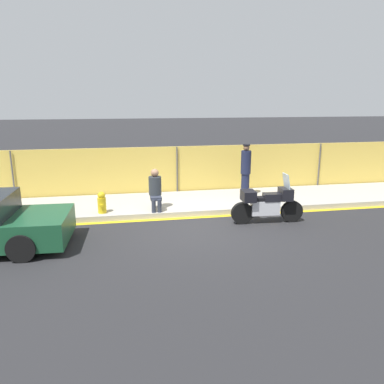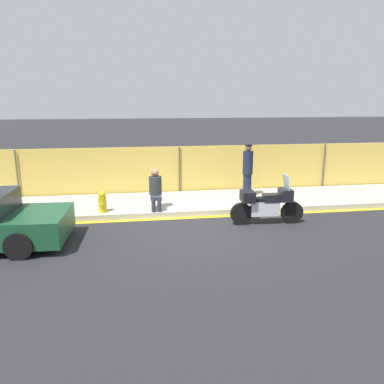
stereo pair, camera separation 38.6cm
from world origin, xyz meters
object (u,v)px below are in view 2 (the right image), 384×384
(motorcycle, at_px, (267,204))
(fire_hydrant, at_px, (102,202))
(person_seated_on_curb, at_px, (155,187))
(officer_standing, at_px, (248,170))

(motorcycle, relative_size, fire_hydrant, 3.28)
(motorcycle, distance_m, person_seated_on_curb, 3.38)
(person_seated_on_curb, bearing_deg, officer_standing, 18.10)
(person_seated_on_curb, bearing_deg, motorcycle, -24.17)
(motorcycle, height_order, fire_hydrant, motorcycle)
(motorcycle, bearing_deg, officer_standing, 89.55)
(officer_standing, height_order, person_seated_on_curb, officer_standing)
(person_seated_on_curb, distance_m, fire_hydrant, 1.65)
(motorcycle, height_order, person_seated_on_curb, motorcycle)
(motorcycle, xyz_separation_m, fire_hydrant, (-4.68, 1.29, -0.09))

